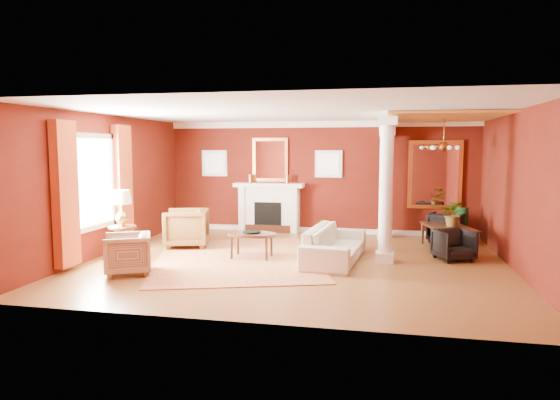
% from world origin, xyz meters
% --- Properties ---
extents(ground, '(8.00, 8.00, 0.00)m').
position_xyz_m(ground, '(0.00, 0.00, 0.00)').
color(ground, brown).
rests_on(ground, ground).
extents(room_shell, '(8.04, 7.04, 2.92)m').
position_xyz_m(room_shell, '(0.00, 0.00, 2.02)').
color(room_shell, '#5A130C').
rests_on(room_shell, ground).
extents(fireplace, '(1.85, 0.42, 1.29)m').
position_xyz_m(fireplace, '(-1.30, 3.32, 0.65)').
color(fireplace, white).
rests_on(fireplace, ground).
extents(overmantel_mirror, '(0.95, 0.07, 1.15)m').
position_xyz_m(overmantel_mirror, '(-1.30, 3.45, 1.90)').
color(overmantel_mirror, '#EEA246').
rests_on(overmantel_mirror, fireplace).
extents(flank_window_left, '(0.70, 0.07, 0.70)m').
position_xyz_m(flank_window_left, '(-2.85, 3.46, 1.80)').
color(flank_window_left, white).
rests_on(flank_window_left, room_shell).
extents(flank_window_right, '(0.70, 0.07, 0.70)m').
position_xyz_m(flank_window_right, '(0.25, 3.46, 1.80)').
color(flank_window_right, white).
rests_on(flank_window_right, room_shell).
extents(left_window, '(0.21, 2.55, 2.60)m').
position_xyz_m(left_window, '(-3.89, -0.60, 1.42)').
color(left_window, white).
rests_on(left_window, room_shell).
extents(column_front, '(0.36, 0.36, 2.80)m').
position_xyz_m(column_front, '(1.70, 0.30, 1.43)').
color(column_front, white).
rests_on(column_front, ground).
extents(column_back, '(0.36, 0.36, 2.80)m').
position_xyz_m(column_back, '(1.70, 3.00, 1.43)').
color(column_back, white).
rests_on(column_back, ground).
extents(header_beam, '(0.30, 3.20, 0.32)m').
position_xyz_m(header_beam, '(1.70, 1.90, 2.62)').
color(header_beam, white).
rests_on(header_beam, column_front).
extents(amber_ceiling, '(2.30, 3.40, 0.04)m').
position_xyz_m(amber_ceiling, '(2.85, 1.75, 2.87)').
color(amber_ceiling, gold).
rests_on(amber_ceiling, room_shell).
extents(dining_mirror, '(1.30, 0.07, 1.70)m').
position_xyz_m(dining_mirror, '(2.90, 3.45, 1.55)').
color(dining_mirror, '#EEA246').
rests_on(dining_mirror, room_shell).
extents(chandelier, '(0.60, 0.62, 0.75)m').
position_xyz_m(chandelier, '(2.90, 1.80, 2.25)').
color(chandelier, '#AE7F36').
rests_on(chandelier, room_shell).
extents(crown_trim, '(8.00, 0.08, 0.16)m').
position_xyz_m(crown_trim, '(0.00, 3.46, 2.82)').
color(crown_trim, white).
rests_on(crown_trim, room_shell).
extents(base_trim, '(8.00, 0.08, 0.12)m').
position_xyz_m(base_trim, '(0.00, 3.46, 0.06)').
color(base_trim, white).
rests_on(base_trim, ground).
extents(rug, '(4.26, 4.93, 0.02)m').
position_xyz_m(rug, '(-1.20, -0.01, 0.01)').
color(rug, maroon).
rests_on(rug, ground).
extents(sofa, '(0.89, 2.37, 0.90)m').
position_xyz_m(sofa, '(0.74, 0.20, 0.45)').
color(sofa, '#F0E2C9').
rests_on(sofa, ground).
extents(armchair_leopard, '(1.06, 1.11, 0.95)m').
position_xyz_m(armchair_leopard, '(-2.65, 0.93, 0.47)').
color(armchair_leopard, black).
rests_on(armchair_leopard, ground).
extents(armchair_stripe, '(0.99, 1.01, 0.79)m').
position_xyz_m(armchair_stripe, '(-2.75, -1.53, 0.39)').
color(armchair_stripe, tan).
rests_on(armchair_stripe, ground).
extents(coffee_table, '(1.02, 1.02, 0.51)m').
position_xyz_m(coffee_table, '(-0.92, 0.12, 0.47)').
color(coffee_table, black).
rests_on(coffee_table, ground).
extents(coffee_book, '(0.14, 0.06, 0.20)m').
position_xyz_m(coffee_book, '(-0.90, 0.19, 0.61)').
color(coffee_book, black).
rests_on(coffee_book, coffee_table).
extents(side_table, '(0.55, 0.55, 1.38)m').
position_xyz_m(side_table, '(-3.49, -0.35, 0.91)').
color(side_table, black).
rests_on(side_table, ground).
extents(dining_table, '(0.87, 1.55, 0.82)m').
position_xyz_m(dining_table, '(3.09, 1.84, 0.41)').
color(dining_table, black).
rests_on(dining_table, ground).
extents(dining_chair_near, '(0.85, 0.82, 0.68)m').
position_xyz_m(dining_chair_near, '(3.04, 0.74, 0.34)').
color(dining_chair_near, black).
rests_on(dining_chair_near, ground).
extents(dining_chair_far, '(0.94, 0.91, 0.77)m').
position_xyz_m(dining_chair_far, '(3.12, 2.71, 0.39)').
color(dining_chair_far, black).
rests_on(dining_chair_far, ground).
extents(green_urn, '(0.34, 0.34, 0.81)m').
position_xyz_m(green_urn, '(3.50, 2.98, 0.32)').
color(green_urn, '#15411D').
rests_on(green_urn, ground).
extents(potted_plant, '(0.65, 0.69, 0.43)m').
position_xyz_m(potted_plant, '(3.16, 1.81, 1.03)').
color(potted_plant, '#26591E').
rests_on(potted_plant, dining_table).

